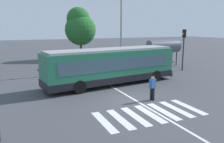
% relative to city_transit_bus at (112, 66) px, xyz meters
% --- Properties ---
extents(ground_plane, '(160.00, 160.00, 0.00)m').
position_rel_city_transit_bus_xyz_m(ground_plane, '(-0.62, -4.73, -1.59)').
color(ground_plane, '#424449').
extents(city_transit_bus, '(11.96, 4.03, 3.06)m').
position_rel_city_transit_bus_xyz_m(city_transit_bus, '(0.00, 0.00, 0.00)').
color(city_transit_bus, black).
rests_on(city_transit_bus, ground_plane).
extents(pedestrian_crossing_street, '(0.57, 0.35, 1.72)m').
position_rel_city_transit_bus_xyz_m(pedestrian_crossing_street, '(0.73, -5.05, -0.62)').
color(pedestrian_crossing_street, black).
rests_on(pedestrian_crossing_street, ground_plane).
extents(parked_car_champagne, '(1.93, 4.53, 1.35)m').
position_rel_city_transit_bus_xyz_m(parked_car_champagne, '(-2.59, 8.96, -0.82)').
color(parked_car_champagne, black).
rests_on(parked_car_champagne, ground_plane).
extents(parked_car_red, '(1.91, 4.52, 1.35)m').
position_rel_city_transit_bus_xyz_m(parked_car_red, '(-0.02, 9.12, -0.82)').
color(parked_car_red, black).
rests_on(parked_car_red, ground_plane).
extents(parked_car_charcoal, '(1.90, 4.52, 1.35)m').
position_rel_city_transit_bus_xyz_m(parked_car_charcoal, '(2.59, 8.90, -0.82)').
color(parked_car_charcoal, black).
rests_on(parked_car_charcoal, ground_plane).
extents(parked_car_blue, '(1.96, 4.54, 1.35)m').
position_rel_city_transit_bus_xyz_m(parked_car_blue, '(5.35, 8.90, -0.82)').
color(parked_car_blue, black).
rests_on(parked_car_blue, ground_plane).
extents(traffic_light_far_corner, '(0.33, 0.32, 4.57)m').
position_rel_city_transit_bus_xyz_m(traffic_light_far_corner, '(9.79, 2.54, 1.49)').
color(traffic_light_far_corner, '#28282B').
rests_on(traffic_light_far_corner, ground_plane).
extents(bus_stop_shelter, '(4.26, 1.54, 3.25)m').
position_rel_city_transit_bus_xyz_m(bus_stop_shelter, '(9.43, 5.67, 0.83)').
color(bus_stop_shelter, '#28282B').
rests_on(bus_stop_shelter, ground_plane).
extents(twin_arm_street_lamp, '(4.04, 0.32, 10.04)m').
position_rel_city_transit_bus_xyz_m(twin_arm_street_lamp, '(3.62, 5.65, 4.47)').
color(twin_arm_street_lamp, '#939399').
rests_on(twin_arm_street_lamp, ground_plane).
extents(background_tree_right, '(4.63, 4.63, 7.76)m').
position_rel_city_transit_bus_xyz_m(background_tree_right, '(1.98, 16.40, 3.29)').
color(background_tree_right, brown).
rests_on(background_tree_right, ground_plane).
extents(crosswalk_painted_stripes, '(6.03, 2.89, 0.01)m').
position_rel_city_transit_bus_xyz_m(crosswalk_painted_stripes, '(-0.76, -7.05, -1.58)').
color(crosswalk_painted_stripes, silver).
rests_on(crosswalk_painted_stripes, ground_plane).
extents(lane_center_line, '(0.16, 24.00, 0.01)m').
position_rel_city_transit_bus_xyz_m(lane_center_line, '(-0.32, -2.73, -1.58)').
color(lane_center_line, silver).
rests_on(lane_center_line, ground_plane).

